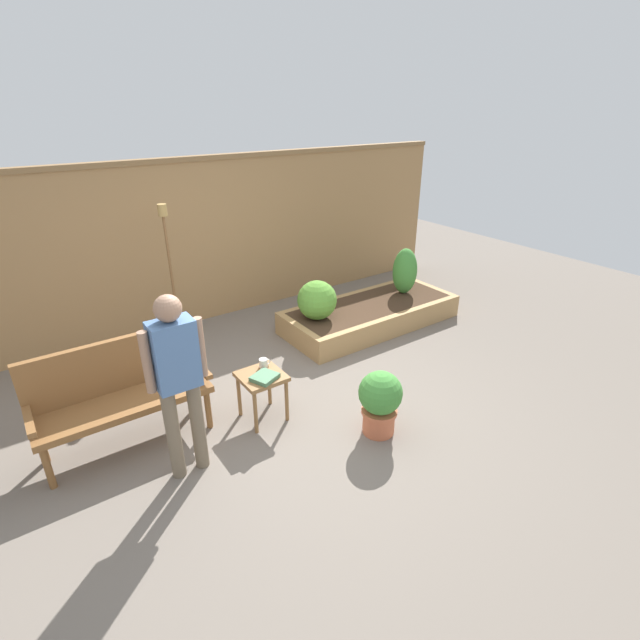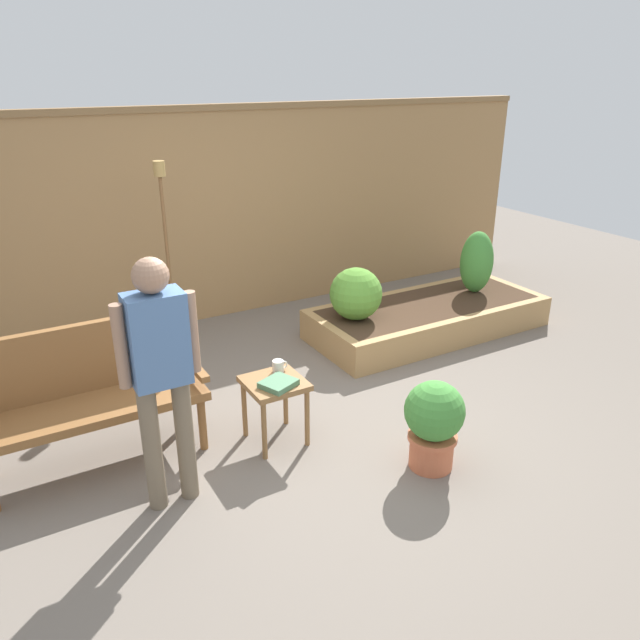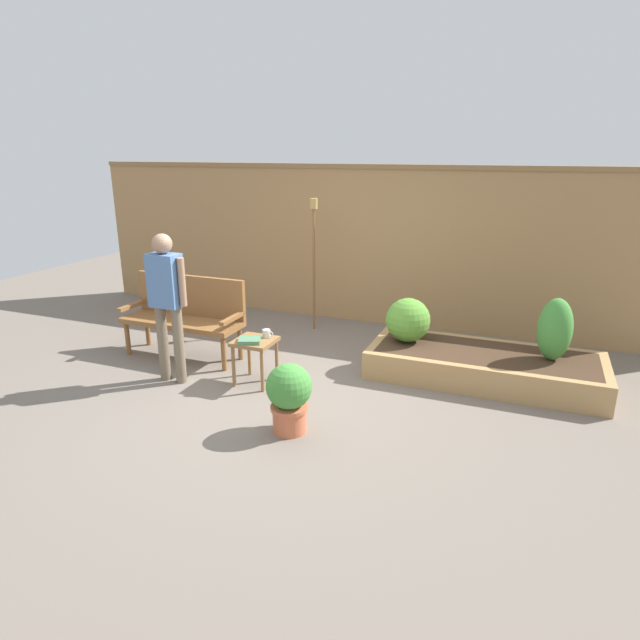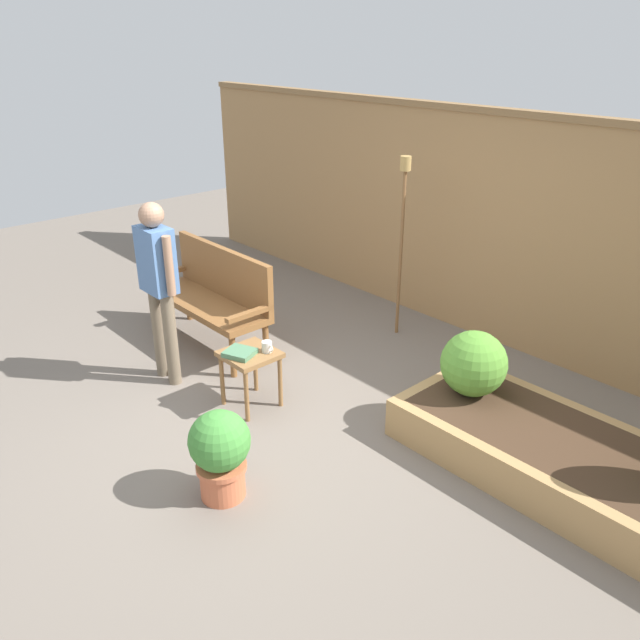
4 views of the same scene
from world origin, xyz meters
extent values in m
plane|color=#70665B|center=(0.00, 0.00, 0.00)|extent=(14.00, 14.00, 0.00)
cube|color=#A37A4C|center=(0.00, 2.60, 1.05)|extent=(8.40, 0.10, 2.10)
cube|color=olive|center=(0.00, 2.60, 2.13)|extent=(8.40, 0.14, 0.06)
cylinder|color=brown|center=(-0.81, 0.62, 0.20)|extent=(0.06, 0.06, 0.40)
cylinder|color=brown|center=(-0.81, 0.26, 0.20)|extent=(0.06, 0.06, 0.40)
cylinder|color=brown|center=(-2.13, 0.62, 0.20)|extent=(0.06, 0.06, 0.40)
cylinder|color=brown|center=(-2.13, 0.26, 0.20)|extent=(0.06, 0.06, 0.40)
cube|color=brown|center=(-1.47, 0.44, 0.43)|extent=(1.44, 0.48, 0.06)
cube|color=brown|center=(-1.47, 0.65, 0.70)|extent=(1.44, 0.06, 0.48)
cube|color=brown|center=(-2.16, 0.44, 0.56)|extent=(0.06, 0.48, 0.04)
cube|color=brown|center=(-0.78, 0.44, 0.56)|extent=(0.06, 0.48, 0.04)
cylinder|color=olive|center=(-0.16, 0.26, 0.22)|extent=(0.04, 0.04, 0.44)
cylinder|color=olive|center=(-0.16, -0.07, 0.22)|extent=(0.04, 0.04, 0.44)
cylinder|color=olive|center=(-0.49, 0.26, 0.22)|extent=(0.04, 0.04, 0.44)
cylinder|color=olive|center=(-0.49, -0.07, 0.22)|extent=(0.04, 0.04, 0.44)
cube|color=olive|center=(-0.32, 0.10, 0.46)|extent=(0.40, 0.40, 0.04)
cylinder|color=silver|center=(-0.24, 0.20, 0.52)|extent=(0.08, 0.08, 0.09)
torus|color=silver|center=(-0.20, 0.20, 0.52)|extent=(0.06, 0.01, 0.06)
cube|color=#4C7A56|center=(-0.33, 0.01, 0.50)|extent=(0.28, 0.26, 0.04)
cylinder|color=#C66642|center=(0.44, -0.70, 0.10)|extent=(0.29, 0.29, 0.21)
cylinder|color=#C66642|center=(0.44, -0.70, 0.23)|extent=(0.33, 0.33, 0.04)
sphere|color=#428938|center=(0.44, -0.70, 0.42)|extent=(0.40, 0.40, 0.40)
cube|color=#AD8451|center=(1.88, 0.63, 0.15)|extent=(2.40, 0.09, 0.30)
cube|color=#AD8451|center=(1.88, 1.54, 0.15)|extent=(2.40, 0.09, 0.30)
cube|color=#AD8451|center=(0.72, 1.09, 0.15)|extent=(0.09, 0.82, 0.30)
cube|color=#422D1E|center=(1.88, 1.09, 0.15)|extent=(2.22, 0.82, 0.30)
cylinder|color=brown|center=(1.03, 1.13, 0.33)|extent=(0.04, 0.04, 0.06)
sphere|color=#569333|center=(1.03, 1.13, 0.55)|extent=(0.49, 0.49, 0.49)
cylinder|color=brown|center=(-0.45, 1.99, 0.81)|extent=(0.03, 0.03, 1.62)
cylinder|color=#AD894C|center=(-0.45, 1.99, 1.68)|extent=(0.10, 0.10, 0.13)
cylinder|color=#70604C|center=(-1.06, -0.18, 0.41)|extent=(0.11, 0.11, 0.82)
cylinder|color=#70604C|center=(-1.26, -0.18, 0.41)|extent=(0.11, 0.11, 0.82)
cube|color=#4C70A3|center=(-1.16, -0.18, 1.09)|extent=(0.32, 0.20, 0.54)
cylinder|color=#9E755B|center=(-0.96, -0.18, 1.09)|extent=(0.07, 0.07, 0.49)
cylinder|color=#9E755B|center=(-1.36, -0.18, 1.09)|extent=(0.07, 0.07, 0.49)
sphere|color=#9E755B|center=(-1.16, -0.18, 1.46)|extent=(0.20, 0.20, 0.20)
camera|label=1|loc=(-2.03, -3.26, 2.78)|focal=26.43mm
camera|label=2|loc=(-1.93, -3.30, 2.48)|focal=34.39mm
camera|label=3|loc=(2.25, -4.50, 2.34)|focal=30.35mm
camera|label=4|loc=(3.30, -2.44, 2.76)|focal=35.56mm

